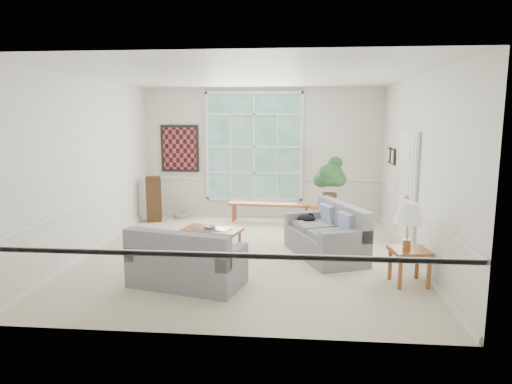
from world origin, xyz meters
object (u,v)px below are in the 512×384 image
loveseat_right (325,231)px  coffee_table (212,239)px  loveseat_front (187,256)px  side_table (409,267)px  end_table (326,217)px

loveseat_right → coffee_table: loveseat_right is taller
loveseat_front → side_table: bearing=20.1°
loveseat_front → end_table: 4.02m
coffee_table → end_table: bearing=51.4°
end_table → coffee_table: bearing=-141.9°
loveseat_right → loveseat_front: size_ratio=1.07×
loveseat_right → end_table: 1.90m
coffee_table → loveseat_front: bearing=-77.5°
end_table → loveseat_right: bearing=-94.1°
loveseat_right → loveseat_front: loveseat_right is taller
coffee_table → end_table: 2.68m
coffee_table → side_table: side_table is taller
loveseat_right → loveseat_front: 2.51m
side_table → loveseat_front: bearing=-174.3°
end_table → side_table: bearing=-72.5°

